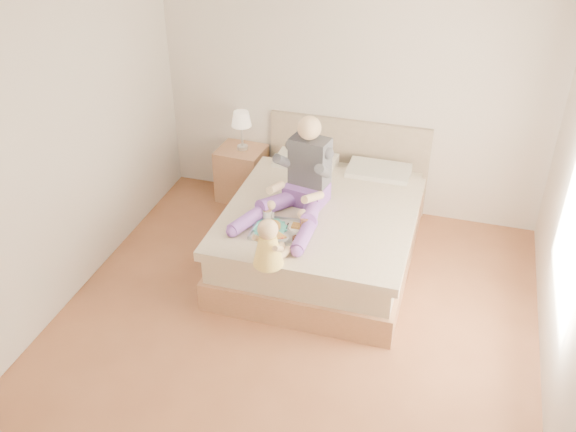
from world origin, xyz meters
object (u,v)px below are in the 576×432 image
(adult, at_px, (301,184))
(tray, at_px, (281,228))
(bed, at_px, (325,227))
(nightstand, at_px, (242,173))
(baby, at_px, (269,246))

(adult, relative_size, tray, 2.20)
(bed, bearing_deg, tray, -112.10)
(nightstand, distance_m, baby, 2.15)
(nightstand, height_order, adult, adult)
(bed, distance_m, adult, 0.61)
(tray, bearing_deg, adult, 79.90)
(bed, height_order, baby, baby)
(bed, relative_size, tray, 4.35)
(bed, xyz_separation_m, tray, (-0.25, -0.61, 0.32))
(baby, bearing_deg, nightstand, 140.98)
(nightstand, relative_size, baby, 1.44)
(adult, bearing_deg, nightstand, 144.48)
(adult, bearing_deg, bed, 55.43)
(tray, height_order, baby, baby)
(nightstand, bearing_deg, baby, -59.84)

